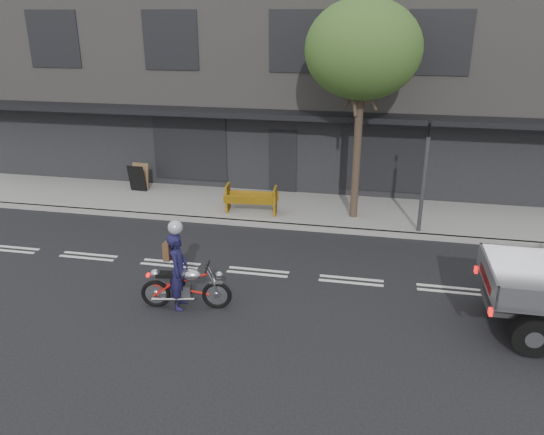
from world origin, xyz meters
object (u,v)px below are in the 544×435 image
Objects in this scene: traffic_light_pole at (423,183)px; rider at (178,271)px; street_tree at (363,50)px; construction_barrier at (249,201)px; motorcycle at (186,286)px; sandwich_board at (137,179)px.

traffic_light_pole is 7.76m from rider.
construction_barrier is at bearing -170.27° from street_tree.
motorcycle is 5.66m from construction_barrier.
street_tree reaches higher than sandwich_board.
street_tree is 4.23m from traffic_light_pole.
motorcycle is at bearing -90.97° from construction_barrier.
sandwich_board is (-4.36, 7.22, -0.26)m from rider.
street_tree is 8.39m from rider.
rider is (-0.15, -0.00, 0.36)m from motorcycle.
construction_barrier is (0.10, 5.66, 0.08)m from motorcycle.
street_tree is at bearing 156.97° from traffic_light_pole.
sandwich_board is at bearing 22.33° from rider.
street_tree is at bearing -4.77° from sandwich_board.
sandwich_board is (-9.91, 1.84, -1.01)m from traffic_light_pole.
motorcycle is (-5.40, -5.37, -1.10)m from traffic_light_pole.
street_tree is 8.52m from motorcycle.
construction_barrier is 1.73× the size of sandwich_board.
construction_barrier is (0.25, 5.66, -0.28)m from rider.
traffic_light_pole is 2.05× the size of construction_barrier.
street_tree is 9.23m from sandwich_board.
rider reaches higher than motorcycle.
street_tree reaches higher than motorcycle.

